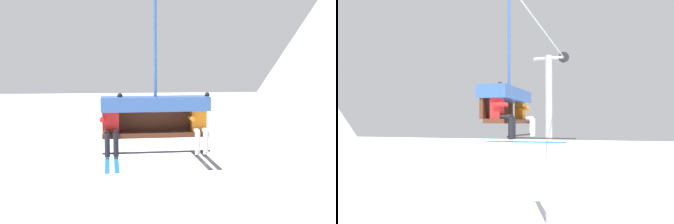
{
  "view_description": "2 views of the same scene",
  "coord_description": "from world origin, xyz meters",
  "views": [
    {
      "loc": [
        0.54,
        -9.63,
        6.72
      ],
      "look_at": [
        1.75,
        -0.99,
        5.79
      ],
      "focal_mm": 45.0,
      "sensor_mm": 36.0,
      "label": 1
    },
    {
      "loc": [
        -6.14,
        -3.23,
        5.24
      ],
      "look_at": [
        1.49,
        -0.72,
        5.53
      ],
      "focal_mm": 35.0,
      "sensor_mm": 36.0,
      "label": 2
    }
  ],
  "objects": [
    {
      "name": "mountain_peak_central",
      "position": [
        25.3,
        36.28,
        7.98
      ],
      "size": [
        19.9,
        19.9,
        15.97
      ],
      "color": "white",
      "rests_on": "ground_plane"
    },
    {
      "name": "chairlift_chair",
      "position": [
        1.5,
        -0.73,
        5.84
      ],
      "size": [
        2.29,
        0.74,
        3.84
      ],
      "color": "#512819"
    },
    {
      "name": "skier_red",
      "position": [
        0.57,
        -0.94,
        5.53
      ],
      "size": [
        0.48,
        1.7,
        1.34
      ],
      "color": "red"
    },
    {
      "name": "skier_orange",
      "position": [
        2.44,
        -0.94,
        5.53
      ],
      "size": [
        0.48,
        1.7,
        1.34
      ],
      "color": "orange"
    }
  ]
}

